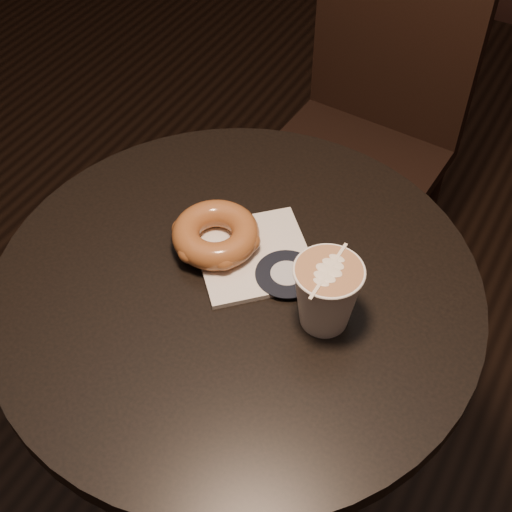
% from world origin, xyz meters
% --- Properties ---
extents(cafe_table, '(0.70, 0.70, 0.75)m').
position_xyz_m(cafe_table, '(0.00, 0.00, 0.55)').
color(cafe_table, black).
rests_on(cafe_table, ground).
extents(chair, '(0.40, 0.40, 0.97)m').
position_xyz_m(chair, '(-0.09, 0.74, 0.54)').
color(chair, black).
rests_on(chair, ground).
extents(pastry_bag, '(0.22, 0.22, 0.01)m').
position_xyz_m(pastry_bag, '(-0.00, 0.05, 0.75)').
color(pastry_bag, silver).
rests_on(pastry_bag, cafe_table).
extents(doughnut, '(0.13, 0.13, 0.04)m').
position_xyz_m(doughnut, '(-0.06, 0.04, 0.78)').
color(doughnut, brown).
rests_on(doughnut, pastry_bag).
extents(latte_cup, '(0.09, 0.09, 0.10)m').
position_xyz_m(latte_cup, '(0.14, 0.00, 0.80)').
color(latte_cup, white).
rests_on(latte_cup, cafe_table).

